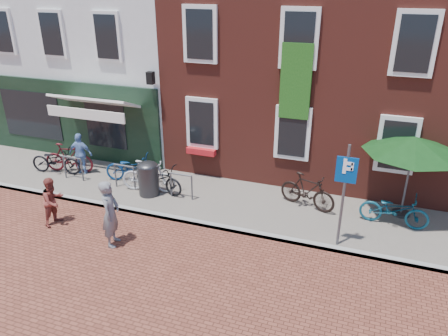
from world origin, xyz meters
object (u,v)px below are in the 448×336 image
(parking_sign, at_px, (345,184))
(bicycle_0, at_px, (56,160))
(litter_bin, at_px, (148,177))
(cafe_person, at_px, (81,154))
(bicycle_3, at_px, (148,176))
(boy, at_px, (53,201))
(parasol, at_px, (415,142))
(bicycle_6, at_px, (394,210))
(bicycle_2, at_px, (132,168))
(bicycle_4, at_px, (158,178))
(bicycle_5, at_px, (307,191))
(bicycle_1, at_px, (69,158))
(woman, at_px, (110,214))

(parking_sign, distance_m, bicycle_0, 9.86)
(litter_bin, relative_size, cafe_person, 0.81)
(litter_bin, xyz_separation_m, cafe_person, (-2.96, 0.64, 0.12))
(cafe_person, xyz_separation_m, bicycle_3, (2.87, -0.46, -0.20))
(litter_bin, distance_m, boy, 2.85)
(parking_sign, bearing_deg, parasol, 53.91)
(litter_bin, relative_size, bicycle_6, 0.65)
(parking_sign, relative_size, bicycle_2, 1.51)
(boy, relative_size, bicycle_4, 0.77)
(bicycle_0, bearing_deg, litter_bin, -103.41)
(litter_bin, bearing_deg, bicycle_2, 145.80)
(litter_bin, distance_m, cafe_person, 3.03)
(litter_bin, bearing_deg, boy, -127.05)
(bicycle_2, distance_m, bicycle_5, 5.80)
(boy, bearing_deg, bicycle_6, -63.54)
(bicycle_1, height_order, bicycle_6, bicycle_1)
(parking_sign, height_order, bicycle_1, parking_sign)
(boy, distance_m, cafe_person, 3.17)
(parasol, bearing_deg, bicycle_5, -170.05)
(bicycle_4, height_order, bicycle_6, same)
(bicycle_0, height_order, bicycle_6, same)
(bicycle_4, relative_size, bicycle_5, 1.03)
(bicycle_0, bearing_deg, bicycle_2, -91.59)
(parking_sign, bearing_deg, bicycle_3, 170.25)
(bicycle_3, bearing_deg, boy, 137.31)
(bicycle_1, height_order, bicycle_3, same)
(litter_bin, distance_m, woman, 2.66)
(bicycle_1, bearing_deg, parking_sign, -109.65)
(bicycle_5, bearing_deg, boy, 133.40)
(bicycle_3, distance_m, bicycle_6, 7.33)
(litter_bin, relative_size, boy, 0.84)
(boy, bearing_deg, bicycle_4, -28.51)
(parasol, relative_size, bicycle_0, 1.49)
(bicycle_0, bearing_deg, bicycle_6, -96.82)
(parking_sign, bearing_deg, bicycle_2, 167.50)
(boy, height_order, bicycle_3, boy)
(parking_sign, bearing_deg, bicycle_6, 48.16)
(bicycle_2, xyz_separation_m, bicycle_3, (0.89, -0.50, 0.05))
(woman, distance_m, bicycle_3, 2.86)
(litter_bin, relative_size, woman, 0.65)
(bicycle_0, distance_m, bicycle_1, 0.44)
(boy, height_order, bicycle_1, boy)
(bicycle_2, bearing_deg, bicycle_6, -102.90)
(parking_sign, distance_m, bicycle_4, 5.93)
(parasol, xyz_separation_m, woman, (-7.08, -3.93, -1.44))
(parking_sign, relative_size, bicycle_3, 1.56)
(bicycle_6, bearing_deg, bicycle_1, 93.60)
(bicycle_2, distance_m, bicycle_6, 8.21)
(woman, height_order, bicycle_0, woman)
(bicycle_6, bearing_deg, woman, 118.80)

